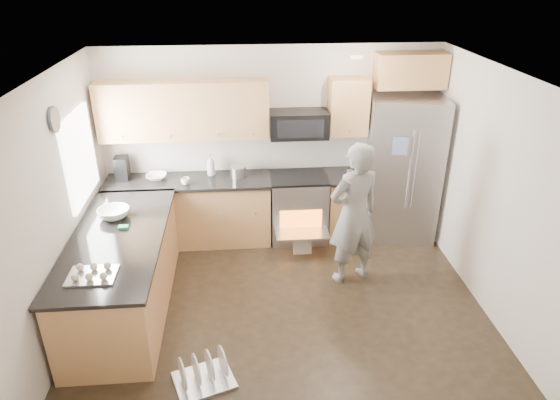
{
  "coord_description": "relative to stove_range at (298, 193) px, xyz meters",
  "views": [
    {
      "loc": [
        -0.41,
        -4.44,
        3.57
      ],
      "look_at": [
        -0.0,
        0.5,
        1.16
      ],
      "focal_mm": 32.0,
      "sensor_mm": 36.0,
      "label": 1
    }
  ],
  "objects": [
    {
      "name": "ground",
      "position": [
        -0.35,
        -1.69,
        -0.68
      ],
      "size": [
        4.5,
        4.5,
        0.0
      ],
      "primitive_type": "plane",
      "color": "black",
      "rests_on": "ground"
    },
    {
      "name": "room_shell",
      "position": [
        -0.39,
        -1.68,
        1.0
      ],
      "size": [
        4.54,
        4.04,
        2.62
      ],
      "color": "beige",
      "rests_on": "ground"
    },
    {
      "name": "back_cabinet_run",
      "position": [
        -0.93,
        0.05,
        0.29
      ],
      "size": [
        4.45,
        0.64,
        2.5
      ],
      "color": "#C17E4D",
      "rests_on": "ground"
    },
    {
      "name": "peninsula",
      "position": [
        -2.1,
        -1.44,
        -0.21
      ],
      "size": [
        0.96,
        2.36,
        1.04
      ],
      "color": "#C17E4D",
      "rests_on": "ground"
    },
    {
      "name": "stove_range",
      "position": [
        0.0,
        0.0,
        0.0
      ],
      "size": [
        0.76,
        0.97,
        1.79
      ],
      "color": "#B7B7BC",
      "rests_on": "ground"
    },
    {
      "name": "refrigerator",
      "position": [
        1.42,
        0.01,
        0.31
      ],
      "size": [
        1.08,
        0.91,
        1.98
      ],
      "rotation": [
        0.0,
        0.0,
        -0.17
      ],
      "color": "#B7B7BC",
      "rests_on": "ground"
    },
    {
      "name": "person",
      "position": [
        0.52,
        -1.08,
        0.21
      ],
      "size": [
        0.75,
        0.61,
        1.76
      ],
      "primitive_type": "imported",
      "rotation": [
        0.0,
        0.0,
        3.48
      ],
      "color": "gray",
      "rests_on": "ground"
    },
    {
      "name": "dish_rack",
      "position": [
        -1.18,
        -2.63,
        -0.59
      ],
      "size": [
        0.64,
        0.58,
        0.33
      ],
      "rotation": [
        0.0,
        0.0,
        0.34
      ],
      "color": "#B7B7BC",
      "rests_on": "ground"
    }
  ]
}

